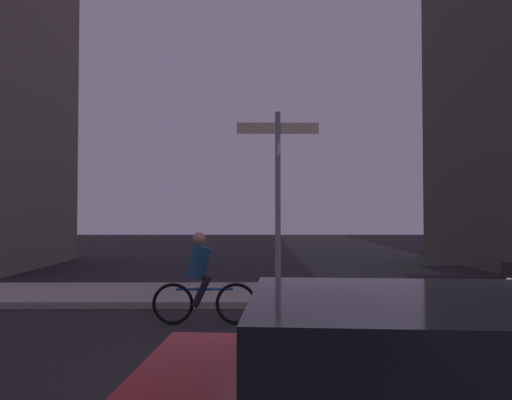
{
  "coord_description": "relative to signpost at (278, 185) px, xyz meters",
  "views": [
    {
      "loc": [
        -0.85,
        -5.19,
        1.92
      ],
      "look_at": [
        -0.78,
        5.57,
        2.23
      ],
      "focal_mm": 34.33,
      "sensor_mm": 36.0,
      "label": 1
    }
  ],
  "objects": [
    {
      "name": "ground_plane",
      "position": [
        0.31,
        -5.31,
        -2.54
      ],
      "size": [
        80.0,
        80.0,
        0.0
      ],
      "primitive_type": "plane",
      "color": "#232326"
    },
    {
      "name": "sidewalk_kerb",
      "position": [
        0.31,
        0.86,
        -2.47
      ],
      "size": [
        40.0,
        2.83,
        0.14
      ],
      "primitive_type": "cube",
      "color": "#9E9991",
      "rests_on": "ground_plane"
    },
    {
      "name": "cyclist",
      "position": [
        -1.43,
        -1.94,
        -1.79
      ],
      "size": [
        1.82,
        0.32,
        1.61
      ],
      "color": "black",
      "rests_on": "ground_plane"
    },
    {
      "name": "signpost",
      "position": [
        0.0,
        0.0,
        0.0
      ],
      "size": [
        1.77,
        1.46,
        3.99
      ],
      "color": "gray",
      "rests_on": "sidewalk_kerb"
    }
  ]
}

